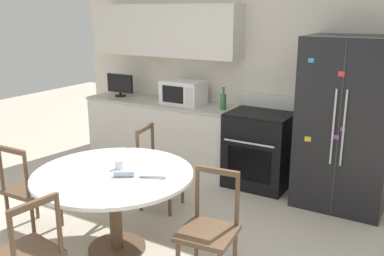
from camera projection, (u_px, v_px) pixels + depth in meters
back_wall at (225, 62)px, 5.56m from camera, size 5.20×0.44×2.60m
kitchen_counter at (162, 132)px, 5.98m from camera, size 2.18×0.64×0.90m
refrigerator at (346, 124)px, 4.58m from camera, size 0.94×0.76×1.85m
oven_range at (260, 148)px, 5.23m from camera, size 0.75×0.68×1.08m
microwave at (183, 93)px, 5.62m from camera, size 0.54×0.37×0.31m
countertop_tv at (120, 84)px, 6.13m from camera, size 0.43×0.16×0.32m
counter_bottle at (223, 101)px, 5.32m from camera, size 0.07×0.07×0.28m
dining_table at (114, 185)px, 3.73m from camera, size 1.40×1.40×0.74m
dining_chair_near at (27, 256)px, 3.00m from camera, size 0.47×0.47×0.90m
dining_chair_far at (159, 169)px, 4.64m from camera, size 0.48×0.48×0.90m
dining_chair_left at (30, 190)px, 4.11m from camera, size 0.43×0.43×0.90m
dining_chair_right at (209, 231)px, 3.34m from camera, size 0.46×0.46×0.90m
candle_glass at (119, 165)px, 3.78m from camera, size 0.08×0.08×0.08m
folded_napkin at (124, 174)px, 3.61m from camera, size 0.17×0.14×0.05m
mail_stack at (156, 171)px, 3.71m from camera, size 0.32×0.36×0.02m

